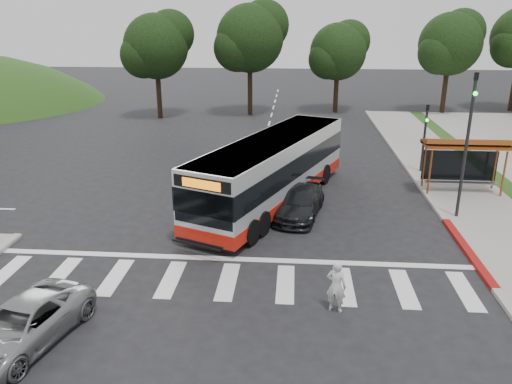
# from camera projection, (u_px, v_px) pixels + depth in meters

# --- Properties ---
(ground) EXTENTS (140.00, 140.00, 0.00)m
(ground) POSITION_uv_depth(u_px,v_px,m) (243.00, 225.00, 21.95)
(ground) COLOR black
(ground) RESTS_ON ground
(sidewalk_east) EXTENTS (4.00, 40.00, 0.12)m
(sidewalk_east) POSITION_uv_depth(u_px,v_px,m) (447.00, 175.00, 28.64)
(sidewalk_east) COLOR gray
(sidewalk_east) RESTS_ON ground
(curb_east) EXTENTS (0.30, 40.00, 0.15)m
(curb_east) POSITION_uv_depth(u_px,v_px,m) (412.00, 174.00, 28.79)
(curb_east) COLOR #9E9991
(curb_east) RESTS_ON ground
(curb_east_red) EXTENTS (0.32, 6.00, 0.15)m
(curb_east_red) POSITION_uv_depth(u_px,v_px,m) (467.00, 250.00, 19.39)
(curb_east_red) COLOR maroon
(curb_east_red) RESTS_ON ground
(crosswalk_ladder) EXTENTS (18.00, 2.60, 0.01)m
(crosswalk_ladder) POSITION_uv_depth(u_px,v_px,m) (228.00, 281.00, 17.25)
(crosswalk_ladder) COLOR silver
(crosswalk_ladder) RESTS_ON ground
(bus_shelter) EXTENTS (4.20, 1.60, 2.86)m
(bus_shelter) POSITION_uv_depth(u_px,v_px,m) (465.00, 149.00, 25.17)
(bus_shelter) COLOR #914418
(bus_shelter) RESTS_ON sidewalk_east
(traffic_signal_ne_tall) EXTENTS (0.18, 0.37, 6.50)m
(traffic_signal_ne_tall) POSITION_uv_depth(u_px,v_px,m) (468.00, 135.00, 21.36)
(traffic_signal_ne_tall) COLOR black
(traffic_signal_ne_tall) RESTS_ON ground
(traffic_signal_ne_short) EXTENTS (0.18, 0.37, 4.00)m
(traffic_signal_ne_short) POSITION_uv_depth(u_px,v_px,m) (425.00, 131.00, 28.40)
(traffic_signal_ne_short) COLOR black
(traffic_signal_ne_short) RESTS_ON ground
(tree_ne_a) EXTENTS (6.16, 5.74, 9.30)m
(tree_ne_a) POSITION_uv_depth(u_px,v_px,m) (451.00, 43.00, 45.02)
(tree_ne_a) COLOR black
(tree_ne_a) RESTS_ON parking_lot
(tree_north_a) EXTENTS (6.60, 6.15, 10.17)m
(tree_north_a) POSITION_uv_depth(u_px,v_px,m) (251.00, 37.00, 44.30)
(tree_north_a) COLOR black
(tree_north_a) RESTS_ON ground
(tree_north_b) EXTENTS (5.72, 5.33, 8.43)m
(tree_north_b) POSITION_uv_depth(u_px,v_px,m) (339.00, 51.00, 46.00)
(tree_north_b) COLOR black
(tree_north_b) RESTS_ON ground
(tree_north_c) EXTENTS (6.16, 5.74, 9.30)m
(tree_north_c) POSITION_uv_depth(u_px,v_px,m) (157.00, 45.00, 43.21)
(tree_north_c) COLOR black
(tree_north_c) RESTS_ON ground
(transit_bus) EXTENTS (7.24, 12.53, 3.21)m
(transit_bus) POSITION_uv_depth(u_px,v_px,m) (273.00, 171.00, 24.03)
(transit_bus) COLOR silver
(transit_bus) RESTS_ON ground
(pedestrian) EXTENTS (0.73, 0.61, 1.71)m
(pedestrian) POSITION_uv_depth(u_px,v_px,m) (336.00, 286.00, 15.28)
(pedestrian) COLOR silver
(pedestrian) RESTS_ON ground
(dark_sedan) EXTENTS (2.67, 4.70, 1.28)m
(dark_sedan) POSITION_uv_depth(u_px,v_px,m) (300.00, 202.00, 22.80)
(dark_sedan) COLOR black
(dark_sedan) RESTS_ON ground
(silver_suv_south) EXTENTS (3.04, 4.81, 1.24)m
(silver_suv_south) POSITION_uv_depth(u_px,v_px,m) (22.00, 325.00, 13.79)
(silver_suv_south) COLOR #949799
(silver_suv_south) RESTS_ON ground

